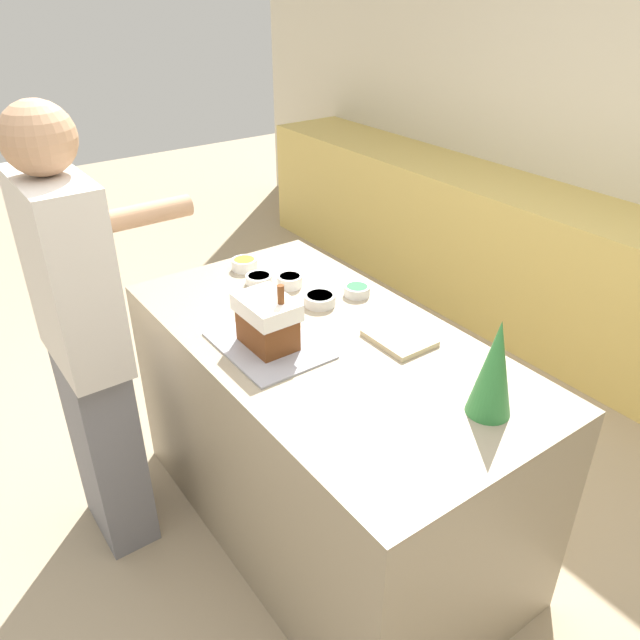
{
  "coord_description": "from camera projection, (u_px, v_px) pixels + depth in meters",
  "views": [
    {
      "loc": [
        1.51,
        -1.12,
        2.07
      ],
      "look_at": [
        -0.04,
        0.0,
        0.96
      ],
      "focal_mm": 35.0,
      "sensor_mm": 36.0,
      "label": 1
    }
  ],
  "objects": [
    {
      "name": "candy_bowl_center_rear",
      "position": [
        320.0,
        299.0,
        2.43
      ],
      "size": [
        0.12,
        0.12,
        0.04
      ],
      "color": "silver",
      "rests_on": "kitchen_island"
    },
    {
      "name": "decorative_tree",
      "position": [
        494.0,
        368.0,
        1.78
      ],
      "size": [
        0.13,
        0.13,
        0.31
      ],
      "color": "#33843D",
      "rests_on": "kitchen_island"
    },
    {
      "name": "candy_bowl_behind_tray",
      "position": [
        259.0,
        279.0,
        2.59
      ],
      "size": [
        0.11,
        0.11,
        0.04
      ],
      "color": "white",
      "rests_on": "kitchen_island"
    },
    {
      "name": "back_cabinet_block",
      "position": [
        615.0,
        300.0,
        3.45
      ],
      "size": [
        6.0,
        0.6,
        0.89
      ],
      "color": "#DBBC60",
      "rests_on": "ground_plane"
    },
    {
      "name": "kitchen_island",
      "position": [
        326.0,
        437.0,
        2.44
      ],
      "size": [
        1.64,
        0.86,
        0.9
      ],
      "color": "gray",
      "rests_on": "ground_plane"
    },
    {
      "name": "ground_plane",
      "position": [
        326.0,
        519.0,
        2.66
      ],
      "size": [
        12.0,
        12.0,
        0.0
      ],
      "primitive_type": "plane",
      "color": "tan"
    },
    {
      "name": "cookbook",
      "position": [
        399.0,
        338.0,
        2.2
      ],
      "size": [
        0.22,
        0.18,
        0.02
      ],
      "color": "#CCB78C",
      "rests_on": "kitchen_island"
    },
    {
      "name": "candy_bowl_far_left",
      "position": [
        244.0,
        264.0,
        2.71
      ],
      "size": [
        0.11,
        0.11,
        0.05
      ],
      "color": "white",
      "rests_on": "kitchen_island"
    },
    {
      "name": "candy_bowl_near_tray_right",
      "position": [
        290.0,
        280.0,
        2.56
      ],
      "size": [
        0.1,
        0.1,
        0.05
      ],
      "color": "white",
      "rests_on": "kitchen_island"
    },
    {
      "name": "baking_tray",
      "position": [
        268.0,
        345.0,
        2.17
      ],
      "size": [
        0.41,
        0.31,
        0.01
      ],
      "color": "#9E9EA8",
      "rests_on": "kitchen_island"
    },
    {
      "name": "person",
      "position": [
        85.0,
        344.0,
        2.21
      ],
      "size": [
        0.45,
        0.57,
        1.73
      ],
      "color": "slate",
      "rests_on": "ground_plane"
    },
    {
      "name": "candy_bowl_far_right",
      "position": [
        357.0,
        290.0,
        2.5
      ],
      "size": [
        0.1,
        0.1,
        0.04
      ],
      "color": "silver",
      "rests_on": "kitchen_island"
    },
    {
      "name": "gingerbread_house",
      "position": [
        267.0,
        321.0,
        2.12
      ],
      "size": [
        0.22,
        0.16,
        0.24
      ],
      "color": "brown",
      "rests_on": "baking_tray"
    }
  ]
}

